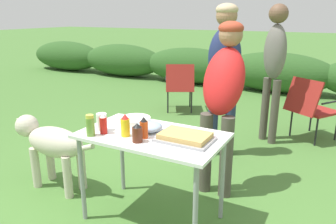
# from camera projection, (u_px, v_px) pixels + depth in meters

# --- Properties ---
(ground_plane) EXTENTS (60.00, 60.00, 0.00)m
(ground_plane) POSITION_uv_depth(u_px,v_px,m) (153.00, 218.00, 2.71)
(ground_plane) COLOR #477533
(shrub_hedge) EXTENTS (14.40, 0.90, 0.84)m
(shrub_hedge) POSITION_uv_depth(u_px,v_px,m) (277.00, 72.00, 6.95)
(shrub_hedge) COLOR #2D5623
(shrub_hedge) RESTS_ON ground
(folding_table) EXTENTS (1.10, 0.64, 0.74)m
(folding_table) POSITION_uv_depth(u_px,v_px,m) (152.00, 143.00, 2.52)
(folding_table) COLOR white
(folding_table) RESTS_ON ground
(food_tray) EXTENTS (0.40, 0.28, 0.06)m
(food_tray) POSITION_uv_depth(u_px,v_px,m) (185.00, 137.00, 2.36)
(food_tray) COLOR #9E9EA3
(food_tray) RESTS_ON folding_table
(plate_stack) EXTENTS (0.26, 0.26, 0.04)m
(plate_stack) POSITION_uv_depth(u_px,v_px,m) (135.00, 120.00, 2.75)
(plate_stack) COLOR white
(plate_stack) RESTS_ON folding_table
(mixing_bowl) EXTENTS (0.21, 0.21, 0.08)m
(mixing_bowl) POSITION_uv_depth(u_px,v_px,m) (149.00, 127.00, 2.55)
(mixing_bowl) COLOR #99B2CC
(mixing_bowl) RESTS_ON folding_table
(paper_cup_stack) EXTENTS (0.08, 0.08, 0.14)m
(paper_cup_stack) POSITION_uv_depth(u_px,v_px,m) (102.00, 122.00, 2.56)
(paper_cup_stack) COLOR white
(paper_cup_stack) RESTS_ON folding_table
(bbq_sauce_bottle) EXTENTS (0.07, 0.07, 0.14)m
(bbq_sauce_bottle) POSITION_uv_depth(u_px,v_px,m) (137.00, 133.00, 2.33)
(bbq_sauce_bottle) COLOR #562314
(bbq_sauce_bottle) RESTS_ON folding_table
(mustard_bottle) EXTENTS (0.07, 0.07, 0.17)m
(mustard_bottle) POSITION_uv_depth(u_px,v_px,m) (125.00, 126.00, 2.44)
(mustard_bottle) COLOR yellow
(mustard_bottle) RESTS_ON folding_table
(hot_sauce_bottle) EXTENTS (0.06, 0.06, 0.16)m
(hot_sauce_bottle) POSITION_uv_depth(u_px,v_px,m) (144.00, 128.00, 2.40)
(hot_sauce_bottle) COLOR #CC4214
(hot_sauce_bottle) RESTS_ON folding_table
(relish_jar) EXTENTS (0.06, 0.06, 0.16)m
(relish_jar) POSITION_uv_depth(u_px,v_px,m) (90.00, 126.00, 2.44)
(relish_jar) COLOR olive
(relish_jar) RESTS_ON folding_table
(ketchup_bottle) EXTENTS (0.06, 0.06, 0.17)m
(ketchup_bottle) POSITION_uv_depth(u_px,v_px,m) (103.00, 124.00, 2.49)
(ketchup_bottle) COLOR red
(ketchup_bottle) RESTS_ON folding_table
(standing_person_in_red_jacket) EXTENTS (0.38, 0.49, 1.56)m
(standing_person_in_red_jacket) POSITION_uv_depth(u_px,v_px,m) (223.00, 90.00, 2.91)
(standing_person_in_red_jacket) COLOR #4C473D
(standing_person_in_red_jacket) RESTS_ON ground
(standing_person_with_beanie) EXTENTS (0.38, 0.36, 1.74)m
(standing_person_with_beanie) POSITION_uv_depth(u_px,v_px,m) (274.00, 59.00, 4.04)
(standing_person_with_beanie) COLOR #4C473D
(standing_person_with_beanie) RESTS_ON ground
(standing_person_in_gray_fleece) EXTENTS (0.44, 0.39, 1.73)m
(standing_person_in_gray_fleece) POSITION_uv_depth(u_px,v_px,m) (224.00, 64.00, 3.63)
(standing_person_in_gray_fleece) COLOR #232D4C
(standing_person_in_gray_fleece) RESTS_ON ground
(dog) EXTENTS (1.01, 0.28, 0.68)m
(dog) POSITION_uv_depth(u_px,v_px,m) (51.00, 143.00, 3.09)
(dog) COLOR beige
(dog) RESTS_ON ground
(camp_chair_green_behind_table) EXTENTS (0.68, 0.74, 0.83)m
(camp_chair_green_behind_table) POSITION_uv_depth(u_px,v_px,m) (180.00, 85.00, 5.52)
(camp_chair_green_behind_table) COLOR maroon
(camp_chair_green_behind_table) RESTS_ON ground
(camp_chair_near_hedge) EXTENTS (0.71, 0.75, 0.83)m
(camp_chair_near_hedge) POSITION_uv_depth(u_px,v_px,m) (311.00, 106.00, 4.26)
(camp_chair_near_hedge) COLOR maroon
(camp_chair_near_hedge) RESTS_ON ground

